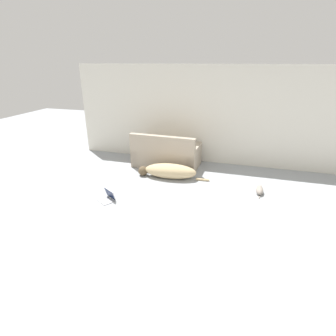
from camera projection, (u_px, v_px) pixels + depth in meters
name	position (u px, v px, depth m)	size (l,w,h in m)	color
ground_plane	(156.00, 262.00, 3.56)	(20.00, 20.00, 0.00)	#999EA3
wall_back	(206.00, 116.00, 6.67)	(7.03, 0.06, 2.46)	silver
couch	(166.00, 155.00, 6.72)	(1.68, 0.94, 0.88)	tan
dog	(169.00, 171.00, 6.05)	(1.68, 0.51, 0.34)	tan
cat	(260.00, 190.00, 5.40)	(0.16, 0.49, 0.13)	gray
laptop_open	(108.00, 197.00, 5.11)	(0.42, 0.40, 0.22)	#B7B7BC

